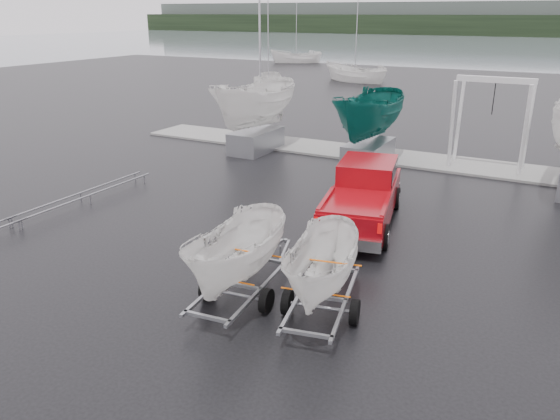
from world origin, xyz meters
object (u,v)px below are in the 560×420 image
(trailer_parked, at_px, (237,205))
(trailer_hitched, at_px, (325,220))
(pickup_truck, at_px, (364,192))
(boat_hoist, at_px, (492,111))

(trailer_parked, bearing_deg, trailer_hitched, 5.77)
(pickup_truck, height_order, trailer_hitched, trailer_hitched)
(trailer_parked, height_order, boat_hoist, trailer_parked)
(trailer_parked, relative_size, boat_hoist, 1.14)
(trailer_hitched, height_order, trailer_parked, trailer_parked)
(trailer_parked, bearing_deg, boat_hoist, 72.06)
(pickup_truck, xyz_separation_m, trailer_hitched, (1.31, -6.31, 1.38))
(trailer_hitched, relative_size, trailer_parked, 0.94)
(pickup_truck, xyz_separation_m, trailer_parked, (-0.72, -6.73, 1.53))
(pickup_truck, xyz_separation_m, boat_hoist, (2.63, 8.84, 1.65))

